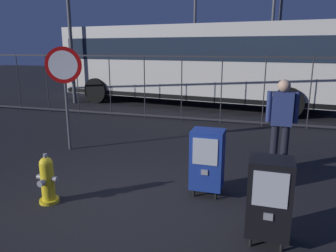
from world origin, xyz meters
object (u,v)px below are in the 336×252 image
object	(u,v)px
newspaper_box_secondary	(269,197)
street_light_far_right	(274,2)
stop_sign	(64,77)
fire_hydrant	(47,180)
bus_near	(193,61)
newspaper_box_primary	(207,159)
street_light_near_left	(281,2)
pedestrian	(281,120)

from	to	relation	value
newspaper_box_secondary	street_light_far_right	xyz separation A→B (m)	(-0.10, 13.34, 3.72)
street_light_far_right	stop_sign	bearing A→B (deg)	-110.66
fire_hydrant	bus_near	world-z (taller)	bus_near
newspaper_box_primary	street_light_far_right	size ratio (longest dim) A/B	0.14
stop_sign	street_light_near_left	bearing A→B (deg)	68.46
fire_hydrant	stop_sign	distance (m)	2.86
newspaper_box_secondary	street_light_near_left	distance (m)	14.22
bus_near	street_light_near_left	distance (m)	6.32
newspaper_box_secondary	stop_sign	xyz separation A→B (m)	(-4.23, 2.39, 1.03)
stop_sign	street_light_far_right	bearing A→B (deg)	69.34
newspaper_box_primary	pedestrian	xyz separation A→B (m)	(1.07, 1.40, 0.38)
fire_hydrant	newspaper_box_primary	world-z (taller)	newspaper_box_primary
newspaper_box_primary	stop_sign	distance (m)	3.73
fire_hydrant	stop_sign	world-z (taller)	stop_sign
fire_hydrant	newspaper_box_primary	bearing A→B (deg)	23.78
stop_sign	bus_near	bearing A→B (deg)	78.96
street_light_far_right	bus_near	bearing A→B (deg)	-122.86
stop_sign	street_light_near_left	world-z (taller)	street_light_near_left
newspaper_box_primary	newspaper_box_secondary	bearing A→B (deg)	-49.55
stop_sign	pedestrian	distance (m)	4.45
fire_hydrant	stop_sign	bearing A→B (deg)	117.13
bus_near	newspaper_box_secondary	bearing A→B (deg)	-64.72
stop_sign	pedestrian	xyz separation A→B (m)	(4.40, 0.06, -0.65)
fire_hydrant	pedestrian	world-z (taller)	pedestrian
fire_hydrant	street_light_far_right	xyz separation A→B (m)	(2.96, 13.24, 3.94)
bus_near	street_light_far_right	xyz separation A→B (m)	(2.86, 4.42, 2.58)
newspaper_box_secondary	street_light_far_right	size ratio (longest dim) A/B	0.14
bus_near	street_light_far_right	world-z (taller)	street_light_far_right
newspaper_box_primary	newspaper_box_secondary	distance (m)	1.39
newspaper_box_secondary	stop_sign	size ratio (longest dim) A/B	0.46
newspaper_box_secondary	street_light_near_left	bearing A→B (deg)	88.97
pedestrian	stop_sign	bearing A→B (deg)	-179.16
newspaper_box_primary	pedestrian	size ratio (longest dim) A/B	0.61
stop_sign	pedestrian	size ratio (longest dim) A/B	1.34
newspaper_box_primary	street_light_far_right	distance (m)	12.87
newspaper_box_secondary	street_light_near_left	size ratio (longest dim) A/B	0.14
newspaper_box_secondary	street_light_near_left	world-z (taller)	street_light_near_left
fire_hydrant	pedestrian	bearing A→B (deg)	36.06
street_light_far_right	newspaper_box_primary	bearing A→B (deg)	-93.74
newspaper_box_primary	stop_sign	bearing A→B (deg)	158.12
fire_hydrant	newspaper_box_secondary	bearing A→B (deg)	-1.97
newspaper_box_secondary	bus_near	distance (m)	9.47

